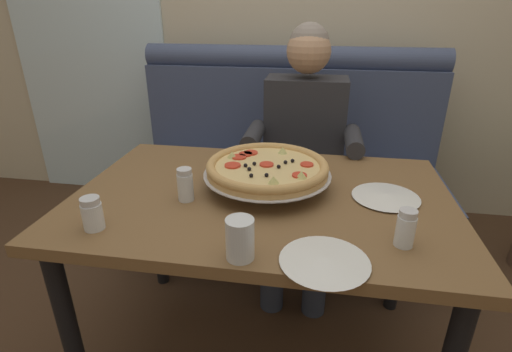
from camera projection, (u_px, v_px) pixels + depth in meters
The scene contains 12 objects.
ground_plane at pixel (261, 349), 1.65m from camera, with size 16.00×16.00×0.00m, color #4C3321.
booth_bench at pixel (284, 179), 2.29m from camera, with size 1.76×0.78×1.13m.
dining_table at pixel (262, 216), 1.38m from camera, with size 1.30×0.86×0.74m.
diner_main at pixel (303, 145), 1.91m from camera, with size 0.54×0.64×1.27m.
pizza at pixel (267, 168), 1.36m from camera, with size 0.45×0.45×0.11m.
shaker_oregano at pixel (93, 216), 1.12m from camera, with size 0.06×0.06×0.10m.
shaker_pepper_flakes at pixel (185, 187), 1.28m from camera, with size 0.05×0.05×0.11m.
shaker_parmesan at pixel (405, 230), 1.04m from camera, with size 0.05×0.05×0.11m.
plate_near_left at pixel (325, 260), 0.98m from camera, with size 0.23×0.23×0.02m.
plate_near_right at pixel (386, 195), 1.31m from camera, with size 0.23×0.23×0.02m.
drinking_glass at pixel (240, 241), 0.99m from camera, with size 0.07×0.07×0.11m.
patio_chair at pixel (158, 98), 3.72m from camera, with size 0.43×0.43×0.86m.
Camera 1 is at (0.18, -1.19, 1.34)m, focal length 27.08 mm.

